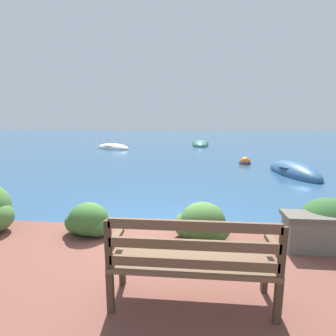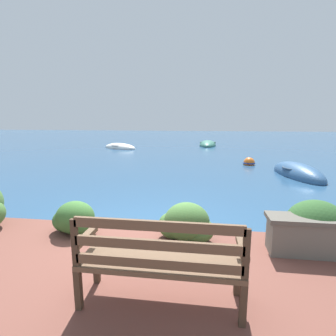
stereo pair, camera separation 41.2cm
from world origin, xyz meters
name	(u,v)px [view 1 (the left image)]	position (x,y,z in m)	size (l,w,h in m)	color
ground_plane	(153,238)	(0.00, 0.00, 0.00)	(80.00, 80.00, 0.00)	navy
park_bench	(192,259)	(0.65, -1.86, 0.71)	(1.57, 0.48, 0.93)	#433123
hedge_clump_left	(88,221)	(-0.95, -0.43, 0.44)	(0.76, 0.54, 0.51)	#38662D
hedge_clump_centre	(202,223)	(0.79, -0.43, 0.47)	(0.84, 0.60, 0.57)	#426B33
hedge_clump_right	(327,224)	(2.57, -0.42, 0.51)	(1.00, 0.72, 0.68)	#2D5628
rowboat_nearest	(294,173)	(4.34, 5.54, 0.07)	(1.59, 2.98, 0.81)	#2D517A
rowboat_mid	(113,148)	(-4.68, 13.14, 0.06)	(2.88, 2.25, 0.63)	silver
rowboat_far	(200,145)	(1.28, 15.93, 0.06)	(1.32, 3.06, 0.68)	#336B5B
mooring_buoy	(245,162)	(3.01, 7.65, 0.08)	(0.53, 0.53, 0.49)	orange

